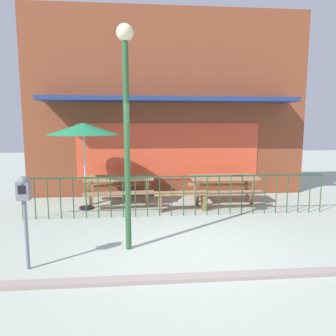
{
  "coord_description": "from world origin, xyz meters",
  "views": [
    {
      "loc": [
        -0.88,
        -5.04,
        2.17
      ],
      "look_at": [
        -0.19,
        2.6,
        1.1
      ],
      "focal_mm": 33.62,
      "sensor_mm": 36.0,
      "label": 1
    }
  ],
  "objects_px": {
    "patio_umbrella": "(84,129)",
    "patio_bench": "(182,197)",
    "picnic_table_right": "(223,182)",
    "picnic_table_left": "(119,183)",
    "parking_meter_near": "(24,198)",
    "street_lamp": "(126,106)"
  },
  "relations": [
    {
      "from": "picnic_table_right",
      "to": "parking_meter_near",
      "type": "bearing_deg",
      "value": -137.85
    },
    {
      "from": "picnic_table_left",
      "to": "street_lamp",
      "type": "xyz_separation_m",
      "value": [
        0.36,
        -3.08,
        1.86
      ]
    },
    {
      "from": "patio_umbrella",
      "to": "parking_meter_near",
      "type": "relative_size",
      "value": 1.55
    },
    {
      "from": "patio_umbrella",
      "to": "parking_meter_near",
      "type": "distance_m",
      "value": 3.55
    },
    {
      "from": "picnic_table_right",
      "to": "picnic_table_left",
      "type": "bearing_deg",
      "value": 176.96
    },
    {
      "from": "picnic_table_left",
      "to": "street_lamp",
      "type": "distance_m",
      "value": 3.62
    },
    {
      "from": "parking_meter_near",
      "to": "picnic_table_left",
      "type": "bearing_deg",
      "value": 73.25
    },
    {
      "from": "patio_umbrella",
      "to": "patio_bench",
      "type": "height_order",
      "value": "patio_umbrella"
    },
    {
      "from": "parking_meter_near",
      "to": "patio_bench",
      "type": "bearing_deg",
      "value": 47.65
    },
    {
      "from": "patio_bench",
      "to": "street_lamp",
      "type": "bearing_deg",
      "value": -118.03
    },
    {
      "from": "patio_bench",
      "to": "picnic_table_left",
      "type": "bearing_deg",
      "value": 155.84
    },
    {
      "from": "picnic_table_left",
      "to": "street_lamp",
      "type": "relative_size",
      "value": 0.5
    },
    {
      "from": "picnic_table_left",
      "to": "patio_umbrella",
      "type": "height_order",
      "value": "patio_umbrella"
    },
    {
      "from": "picnic_table_left",
      "to": "picnic_table_right",
      "type": "distance_m",
      "value": 2.84
    },
    {
      "from": "picnic_table_left",
      "to": "picnic_table_right",
      "type": "height_order",
      "value": "same"
    },
    {
      "from": "picnic_table_left",
      "to": "parking_meter_near",
      "type": "distance_m",
      "value": 3.93
    },
    {
      "from": "picnic_table_right",
      "to": "patio_bench",
      "type": "xyz_separation_m",
      "value": [
        -1.22,
        -0.58,
        -0.26
      ]
    },
    {
      "from": "picnic_table_right",
      "to": "street_lamp",
      "type": "xyz_separation_m",
      "value": [
        -2.47,
        -2.93,
        1.86
      ]
    },
    {
      "from": "parking_meter_near",
      "to": "street_lamp",
      "type": "bearing_deg",
      "value": 23.58
    },
    {
      "from": "parking_meter_near",
      "to": "street_lamp",
      "type": "height_order",
      "value": "street_lamp"
    },
    {
      "from": "picnic_table_left",
      "to": "parking_meter_near",
      "type": "relative_size",
      "value": 1.33
    },
    {
      "from": "picnic_table_right",
      "to": "parking_meter_near",
      "type": "height_order",
      "value": "parking_meter_near"
    }
  ]
}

